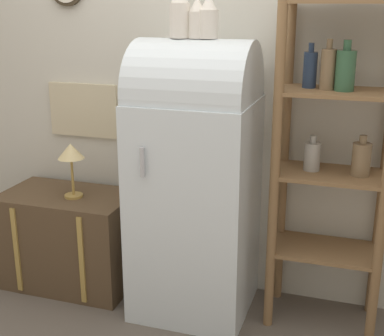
{
  "coord_description": "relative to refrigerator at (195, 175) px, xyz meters",
  "views": [
    {
      "loc": [
        0.85,
        -2.4,
        1.72
      ],
      "look_at": [
        -0.02,
        0.25,
        0.85
      ],
      "focal_mm": 50.0,
      "sensor_mm": 36.0,
      "label": 1
    }
  ],
  "objects": [
    {
      "name": "ground_plane",
      "position": [
        0.0,
        -0.25,
        -0.81
      ],
      "size": [
        12.0,
        12.0,
        0.0
      ],
      "primitive_type": "plane",
      "color": "#60564C"
    },
    {
      "name": "wall_back",
      "position": [
        -0.0,
        0.32,
        0.54
      ],
      "size": [
        7.0,
        0.09,
        2.7
      ],
      "color": "beige",
      "rests_on": "ground_plane"
    },
    {
      "name": "refrigerator",
      "position": [
        0.0,
        0.0,
        0.0
      ],
      "size": [
        0.63,
        0.62,
        1.54
      ],
      "color": "silver",
      "rests_on": "ground_plane"
    },
    {
      "name": "suitcase_trunk",
      "position": [
        -0.83,
        0.02,
        -0.51
      ],
      "size": [
        0.8,
        0.48,
        0.6
      ],
      "color": "brown",
      "rests_on": "ground_plane"
    },
    {
      "name": "shelf_unit",
      "position": [
        0.72,
        0.09,
        0.2
      ],
      "size": [
        0.59,
        0.36,
        1.73
      ],
      "color": "olive",
      "rests_on": "ground_plane"
    },
    {
      "name": "vase_left",
      "position": [
        -0.08,
        -0.01,
        0.86
      ],
      "size": [
        0.1,
        0.1,
        0.26
      ],
      "color": "silver",
      "rests_on": "refrigerator"
    },
    {
      "name": "vase_center",
      "position": [
        0.01,
        -0.0,
        0.83
      ],
      "size": [
        0.09,
        0.09,
        0.2
      ],
      "color": "silver",
      "rests_on": "refrigerator"
    },
    {
      "name": "vase_right",
      "position": [
        0.07,
        0.0,
        0.83
      ],
      "size": [
        0.1,
        0.1,
        0.21
      ],
      "color": "silver",
      "rests_on": "refrigerator"
    },
    {
      "name": "desk_lamp",
      "position": [
        -0.76,
        -0.01,
        0.05
      ],
      "size": [
        0.16,
        0.16,
        0.33
      ],
      "color": "#AD8942",
      "rests_on": "suitcase_trunk"
    }
  ]
}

